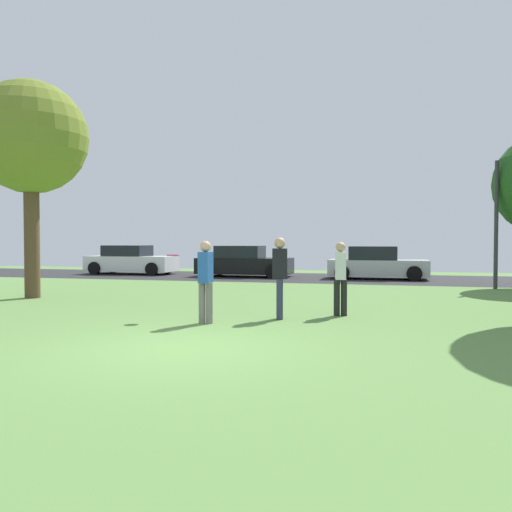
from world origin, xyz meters
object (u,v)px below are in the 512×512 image
Objects in this scene: parked_car_white at (131,261)px; parked_car_silver at (377,264)px; person_walking at (206,278)px; parked_car_black at (244,263)px; oak_tree_right at (31,139)px; person_catcher at (280,274)px; person_bystander at (340,275)px; frisbee_disc at (173,255)px; street_lamp_post at (496,225)px.

parked_car_white reaches higher than parked_car_silver.
parked_car_black is (-3.05, 13.46, -0.27)m from person_walking.
oak_tree_right reaches higher than person_catcher.
parked_car_black is (-5.62, 11.68, -0.25)m from person_bystander.
parked_car_silver is (6.12, 0.08, -0.01)m from parked_car_black.
parked_car_black is at bearing 15.77° from person_bystander.
oak_tree_right is at bearing -133.13° from parked_car_silver.
oak_tree_right is 14.75m from parked_car_silver.
person_catcher reaches higher than person_bystander.
person_bystander reaches higher than frisbee_disc.
frisbee_disc is (-3.48, -1.36, 0.46)m from person_bystander.
person_catcher is 0.39× the size of parked_car_white.
parked_car_white is (-9.17, 13.90, -0.27)m from person_walking.
person_walking reaches higher than frisbee_disc.
street_lamp_post is (16.41, -4.15, 1.58)m from parked_car_white.
frisbee_disc is at bearing -0.00° from person_catcher.
parked_car_black is at bearing 70.79° from oak_tree_right.
oak_tree_right is 1.43× the size of parked_car_white.
parked_car_black is 11.05m from street_lamp_post.
street_lamp_post is at bearing -136.98° from person_catcher.
person_catcher is at bearing -123.80° from street_lamp_post.
parked_car_silver reaches higher than frisbee_disc.
person_catcher is 0.39× the size of street_lamp_post.
parked_car_white is (-10.52, 12.95, -0.32)m from person_catcher.
person_walking reaches higher than parked_car_white.
oak_tree_right is at bearing -76.68° from parked_car_white.
oak_tree_right is at bearing 71.39° from person_bystander.
person_bystander is 0.37× the size of street_lamp_post.
person_walking is (-2.57, -1.78, 0.02)m from person_bystander.
street_lamp_post is (5.89, 8.80, 1.26)m from person_catcher.
oak_tree_right is 3.84× the size of person_bystander.
frisbee_disc is (-0.91, 0.42, 0.44)m from person_walking.
frisbee_disc is 0.07× the size of parked_car_silver.
person_walking is 0.38× the size of street_lamp_post.
oak_tree_right is 3.78× the size of person_walking.
street_lamp_post reaches higher than person_walking.
person_catcher is 0.40× the size of parked_car_black.
parked_car_white is at bearing 175.89° from parked_car_black.
parked_car_white is 1.02× the size of parked_car_black.
parked_car_black is at bearing 160.18° from street_lamp_post.
person_walking is at bearing -24.95° from frisbee_disc.
street_lamp_post is at bearing -40.26° from person_bystander.
person_catcher is at bearing 13.19° from frisbee_disc.
parked_car_silver is at bearing -10.61° from person_walking.
street_lamp_post reaches higher than person_bystander.
parked_car_white reaches higher than frisbee_disc.
oak_tree_right is 11.73m from parked_car_white.
parked_car_black is at bearing -83.83° from person_catcher.
parked_car_black is (3.58, 10.28, -4.03)m from oak_tree_right.
person_walking is 0.40× the size of parked_car_silver.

